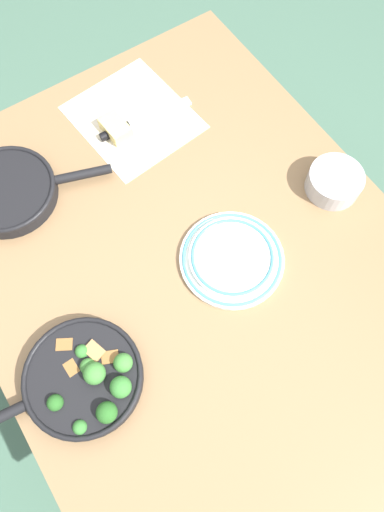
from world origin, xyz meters
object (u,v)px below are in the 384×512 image
cheese_block (116,128)px  grater_knife (133,124)px  prep_bowl_steel (334,182)px  dinner_plate_stack (232,258)px  skillet_broccoli (84,378)px  skillet_eggs (9,191)px

cheese_block → grater_knife: bearing=-98.5°
grater_knife → prep_bowl_steel: size_ratio=1.98×
grater_knife → prep_bowl_steel: bearing=-50.1°
cheese_block → dinner_plate_stack: (-0.48, -0.04, -0.00)m
skillet_broccoli → cheese_block: (0.54, -0.38, -0.01)m
skillet_eggs → prep_bowl_steel: prep_bowl_steel is taller
skillet_eggs → prep_bowl_steel: 0.82m
dinner_plate_stack → prep_bowl_steel: 0.33m
skillet_eggs → dinner_plate_stack: bearing=-31.9°
skillet_broccoli → skillet_eggs: skillet_broccoli is taller
skillet_eggs → cheese_block: (0.02, -0.32, -0.01)m
skillet_broccoli → skillet_eggs: 0.52m
skillet_broccoli → prep_bowl_steel: size_ratio=2.85×
skillet_broccoli → dinner_plate_stack: skillet_broccoli is taller
skillet_broccoli → grater_knife: bearing=-121.6°
cheese_block → prep_bowl_steel: 0.59m
grater_knife → prep_bowl_steel: (-0.45, -0.33, 0.02)m
skillet_eggs → grater_knife: size_ratio=1.39×
skillet_broccoli → skillet_eggs: size_ratio=1.04×
skillet_broccoli → cheese_block: skillet_broccoli is taller
dinner_plate_stack → prep_bowl_steel: prep_bowl_steel is taller
skillet_eggs → prep_bowl_steel: size_ratio=2.75×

